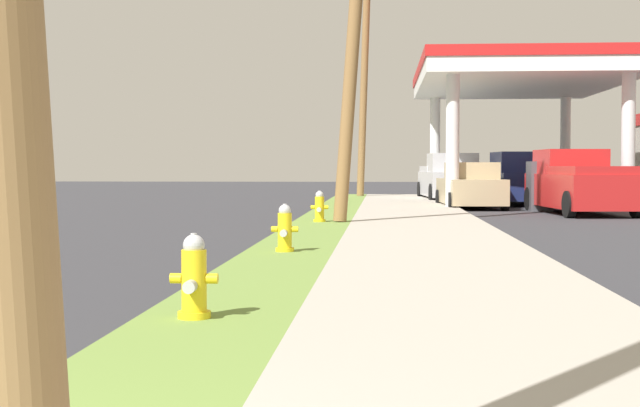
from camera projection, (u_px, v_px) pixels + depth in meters
fire_hydrant_nearest at (194, 281)px, 7.79m from camera, size 0.42×0.38×0.74m
fire_hydrant_second at (285, 231)px, 13.88m from camera, size 0.42×0.38×0.74m
fire_hydrant_third at (319, 208)px, 21.30m from camera, size 0.42×0.37×0.74m
utility_pole_midground at (355, 14)px, 21.30m from camera, size 1.50×1.21×9.75m
utility_pole_background at (364, 85)px, 39.69m from camera, size 1.39×0.49×9.67m
car_tan_by_near_pump at (471, 187)px, 30.59m from camera, size 2.17×4.60×1.57m
truck_silver_at_forecourt at (449, 179)px, 37.20m from camera, size 2.46×5.52×1.97m
truck_navy_on_apron at (515, 180)px, 33.62m from camera, size 2.54×5.55×1.97m
truck_red_at_far_bay at (579, 184)px, 27.10m from camera, size 2.56×5.56×1.97m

